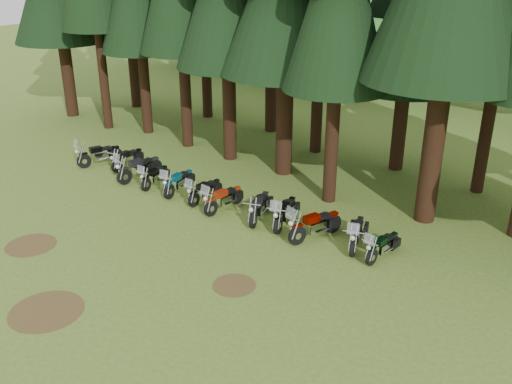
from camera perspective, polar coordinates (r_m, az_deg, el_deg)
ground at (r=20.96m, az=-12.62°, el=-5.57°), size 120.00×120.00×0.00m
decid_1 at (r=48.19m, az=-1.66°, el=18.63°), size 7.91×7.69×9.88m
decid_2 at (r=44.15m, az=3.33°, el=17.00°), size 6.72×6.53×8.40m
decid_3 at (r=41.55m, az=10.33°, el=15.64°), size 6.12×5.95×7.65m
decid_4 at (r=40.17m, az=19.31°, el=14.27°), size 5.93×5.76×7.41m
dirt_patch_0 at (r=22.24m, az=-21.59°, el=-4.96°), size 1.80×1.80×0.01m
dirt_patch_1 at (r=18.44m, az=-2.21°, el=-9.30°), size 1.40×1.40×0.01m
dirt_patch_2 at (r=18.36m, az=-20.22°, el=-11.12°), size 2.20×2.20×0.01m
motorcycle_0 at (r=29.01m, az=-15.36°, el=3.59°), size 1.01×2.33×1.49m
motorcycle_1 at (r=28.31m, az=-12.69°, el=3.24°), size 0.38×2.11×0.86m
motorcycle_2 at (r=26.73m, az=-11.56°, el=2.30°), size 0.59×2.48×1.56m
motorcycle_3 at (r=25.93m, az=-10.05°, el=1.52°), size 0.64×2.02×1.27m
motorcycle_4 at (r=25.03m, az=-7.72°, el=0.96°), size 0.70×2.23×1.40m
motorcycle_5 at (r=24.07m, az=-5.12°, el=0.08°), size 0.40×2.10×1.32m
motorcycle_6 at (r=23.20m, az=-3.23°, el=-0.72°), size 0.44×2.25×1.41m
motorcycle_7 at (r=22.42m, az=0.34°, el=-1.58°), size 0.95×2.19×0.93m
motorcycle_8 at (r=21.96m, az=2.91°, el=-2.12°), size 0.93×2.31×1.47m
motorcycle_9 at (r=21.04m, az=5.93°, el=-3.37°), size 1.05×2.43×1.55m
motorcycle_10 at (r=20.74m, az=10.03°, el=-4.19°), size 1.02×2.19×1.41m
motorcycle_11 at (r=20.21m, az=12.55°, el=-5.36°), size 0.45×2.02×1.27m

